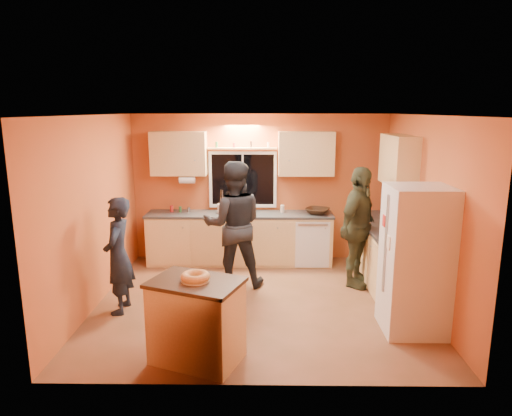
{
  "coord_description": "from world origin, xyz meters",
  "views": [
    {
      "loc": [
        0.05,
        -6.04,
        2.67
      ],
      "look_at": [
        -0.04,
        0.4,
        1.28
      ],
      "focal_mm": 32.0,
      "sensor_mm": 36.0,
      "label": 1
    }
  ],
  "objects_px": {
    "person_left": "(118,256)",
    "person_center": "(233,225)",
    "refrigerator": "(415,260)",
    "island": "(197,320)",
    "person_right": "(358,227)"
  },
  "relations": [
    {
      "from": "person_right",
      "to": "person_left",
      "type": "bearing_deg",
      "value": 140.13
    },
    {
      "from": "island",
      "to": "person_left",
      "type": "relative_size",
      "value": 0.71
    },
    {
      "from": "island",
      "to": "person_right",
      "type": "distance_m",
      "value": 3.11
    },
    {
      "from": "person_center",
      "to": "person_left",
      "type": "bearing_deg",
      "value": 28.49
    },
    {
      "from": "island",
      "to": "person_center",
      "type": "xyz_separation_m",
      "value": [
        0.26,
        2.18,
        0.5
      ]
    },
    {
      "from": "person_left",
      "to": "person_center",
      "type": "relative_size",
      "value": 0.81
    },
    {
      "from": "person_right",
      "to": "island",
      "type": "bearing_deg",
      "value": 169.5
    },
    {
      "from": "person_left",
      "to": "person_center",
      "type": "xyz_separation_m",
      "value": [
        1.47,
        0.96,
        0.18
      ]
    },
    {
      "from": "person_left",
      "to": "person_center",
      "type": "distance_m",
      "value": 1.76
    },
    {
      "from": "person_left",
      "to": "person_center",
      "type": "bearing_deg",
      "value": 121.89
    },
    {
      "from": "refrigerator",
      "to": "island",
      "type": "distance_m",
      "value": 2.68
    },
    {
      "from": "refrigerator",
      "to": "person_center",
      "type": "bearing_deg",
      "value": 147.56
    },
    {
      "from": "refrigerator",
      "to": "person_right",
      "type": "bearing_deg",
      "value": 104.97
    },
    {
      "from": "refrigerator",
      "to": "person_left",
      "type": "bearing_deg",
      "value": 172.61
    },
    {
      "from": "island",
      "to": "person_center",
      "type": "distance_m",
      "value": 2.26
    }
  ]
}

